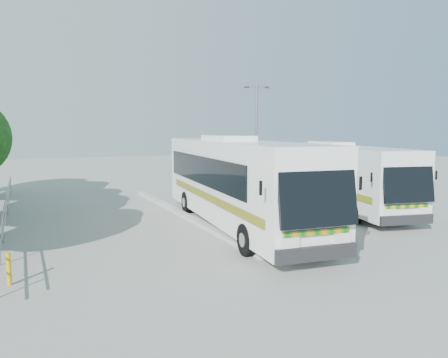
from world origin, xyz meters
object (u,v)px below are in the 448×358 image
bollard (9,269)px  coach_main (236,180)px  coach_adjacent (338,174)px  lamppost (257,131)px

bollard → coach_main: bearing=23.6°
coach_main → coach_adjacent: bearing=20.1°
coach_main → bollard: size_ratio=14.94×
coach_main → coach_adjacent: coach_main is taller
lamppost → coach_main: bearing=-104.1°
coach_adjacent → coach_main: bearing=-153.5°
coach_adjacent → lamppost: lamppost is taller
coach_adjacent → bollard: (-15.62, -5.59, -1.36)m
coach_adjacent → bollard: coach_adjacent is taller
coach_adjacent → lamppost: size_ratio=1.65×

